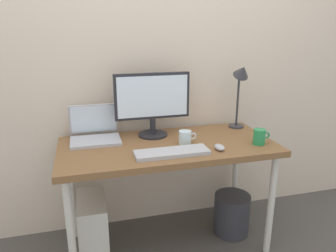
{
  "coord_description": "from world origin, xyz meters",
  "views": [
    {
      "loc": [
        -0.5,
        -1.87,
        1.47
      ],
      "look_at": [
        0.0,
        0.0,
        0.87
      ],
      "focal_mm": 34.31,
      "sensor_mm": 36.0,
      "label": 1
    }
  ],
  "objects_px": {
    "laptop": "(95,131)",
    "glass_cup": "(185,137)",
    "computer_tower": "(93,229)",
    "wastebasket": "(232,214)",
    "desk_lamp": "(241,82)",
    "mouse": "(219,147)",
    "desk": "(168,154)",
    "monitor": "(152,101)",
    "coffee_mug": "(259,137)",
    "keyboard": "(172,152)"
  },
  "relations": [
    {
      "from": "mouse",
      "to": "computer_tower",
      "type": "relative_size",
      "value": 0.21
    },
    {
      "from": "monitor",
      "to": "glass_cup",
      "type": "distance_m",
      "value": 0.34
    },
    {
      "from": "glass_cup",
      "to": "computer_tower",
      "type": "xyz_separation_m",
      "value": [
        -0.62,
        0.02,
        -0.58
      ]
    },
    {
      "from": "monitor",
      "to": "laptop",
      "type": "relative_size",
      "value": 1.59
    },
    {
      "from": "desk",
      "to": "wastebasket",
      "type": "distance_m",
      "value": 0.72
    },
    {
      "from": "desk",
      "to": "computer_tower",
      "type": "distance_m",
      "value": 0.69
    },
    {
      "from": "mouse",
      "to": "coffee_mug",
      "type": "height_order",
      "value": "coffee_mug"
    },
    {
      "from": "mouse",
      "to": "desk_lamp",
      "type": "bearing_deg",
      "value": 49.91
    },
    {
      "from": "coffee_mug",
      "to": "monitor",
      "type": "bearing_deg",
      "value": 151.05
    },
    {
      "from": "monitor",
      "to": "desk_lamp",
      "type": "height_order",
      "value": "desk_lamp"
    },
    {
      "from": "laptop",
      "to": "mouse",
      "type": "bearing_deg",
      "value": -28.05
    },
    {
      "from": "desk",
      "to": "monitor",
      "type": "relative_size",
      "value": 2.7
    },
    {
      "from": "keyboard",
      "to": "glass_cup",
      "type": "relative_size",
      "value": 3.77
    },
    {
      "from": "desk",
      "to": "wastebasket",
      "type": "xyz_separation_m",
      "value": [
        0.49,
        0.01,
        -0.53
      ]
    },
    {
      "from": "monitor",
      "to": "keyboard",
      "type": "bearing_deg",
      "value": -84.75
    },
    {
      "from": "desk_lamp",
      "to": "glass_cup",
      "type": "relative_size",
      "value": 4.16
    },
    {
      "from": "desk",
      "to": "wastebasket",
      "type": "relative_size",
      "value": 4.58
    },
    {
      "from": "desk",
      "to": "computer_tower",
      "type": "height_order",
      "value": "desk"
    },
    {
      "from": "keyboard",
      "to": "wastebasket",
      "type": "distance_m",
      "value": 0.82
    },
    {
      "from": "monitor",
      "to": "glass_cup",
      "type": "bearing_deg",
      "value": -51.78
    },
    {
      "from": "coffee_mug",
      "to": "glass_cup",
      "type": "height_order",
      "value": "coffee_mug"
    },
    {
      "from": "laptop",
      "to": "keyboard",
      "type": "xyz_separation_m",
      "value": [
        0.42,
        -0.38,
        -0.05
      ]
    },
    {
      "from": "monitor",
      "to": "keyboard",
      "type": "height_order",
      "value": "monitor"
    },
    {
      "from": "wastebasket",
      "to": "coffee_mug",
      "type": "bearing_deg",
      "value": -65.62
    },
    {
      "from": "computer_tower",
      "to": "wastebasket",
      "type": "height_order",
      "value": "computer_tower"
    },
    {
      "from": "computer_tower",
      "to": "wastebasket",
      "type": "distance_m",
      "value": 1.0
    },
    {
      "from": "desk",
      "to": "laptop",
      "type": "relative_size",
      "value": 4.29
    },
    {
      "from": "mouse",
      "to": "monitor",
      "type": "bearing_deg",
      "value": 132.1
    },
    {
      "from": "laptop",
      "to": "coffee_mug",
      "type": "xyz_separation_m",
      "value": [
        1.01,
        -0.36,
        -0.01
      ]
    },
    {
      "from": "laptop",
      "to": "glass_cup",
      "type": "xyz_separation_m",
      "value": [
        0.56,
        -0.23,
        -0.01
      ]
    },
    {
      "from": "mouse",
      "to": "laptop",
      "type": "bearing_deg",
      "value": 151.95
    },
    {
      "from": "coffee_mug",
      "to": "desk_lamp",
      "type": "bearing_deg",
      "value": 85.62
    },
    {
      "from": "mouse",
      "to": "glass_cup",
      "type": "height_order",
      "value": "glass_cup"
    },
    {
      "from": "desk",
      "to": "wastebasket",
      "type": "height_order",
      "value": "desk"
    },
    {
      "from": "monitor",
      "to": "wastebasket",
      "type": "relative_size",
      "value": 1.7
    },
    {
      "from": "glass_cup",
      "to": "wastebasket",
      "type": "xyz_separation_m",
      "value": [
        0.38,
        0.03,
        -0.64
      ]
    },
    {
      "from": "desk_lamp",
      "to": "mouse",
      "type": "relative_size",
      "value": 5.4
    },
    {
      "from": "desk",
      "to": "laptop",
      "type": "bearing_deg",
      "value": 155.69
    },
    {
      "from": "monitor",
      "to": "laptop",
      "type": "bearing_deg",
      "value": 177.64
    },
    {
      "from": "coffee_mug",
      "to": "computer_tower",
      "type": "relative_size",
      "value": 0.27
    },
    {
      "from": "wastebasket",
      "to": "laptop",
      "type": "bearing_deg",
      "value": 168.16
    },
    {
      "from": "desk",
      "to": "wastebasket",
      "type": "bearing_deg",
      "value": 0.7
    },
    {
      "from": "glass_cup",
      "to": "laptop",
      "type": "bearing_deg",
      "value": 157.79
    },
    {
      "from": "mouse",
      "to": "coffee_mug",
      "type": "bearing_deg",
      "value": 5.38
    },
    {
      "from": "monitor",
      "to": "mouse",
      "type": "distance_m",
      "value": 0.55
    },
    {
      "from": "computer_tower",
      "to": "wastebasket",
      "type": "relative_size",
      "value": 1.4
    },
    {
      "from": "desk",
      "to": "keyboard",
      "type": "bearing_deg",
      "value": -97.79
    },
    {
      "from": "laptop",
      "to": "keyboard",
      "type": "relative_size",
      "value": 0.73
    },
    {
      "from": "computer_tower",
      "to": "wastebasket",
      "type": "bearing_deg",
      "value": 0.55
    },
    {
      "from": "desk",
      "to": "monitor",
      "type": "bearing_deg",
      "value": 107.28
    }
  ]
}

